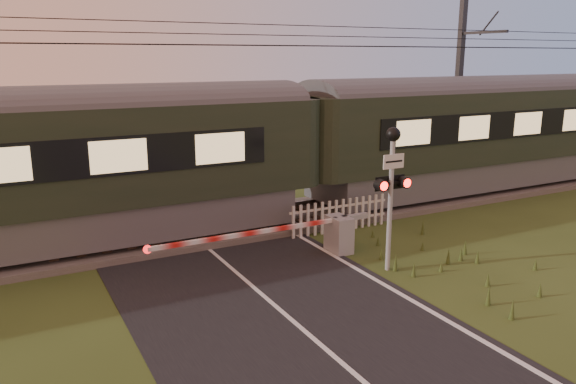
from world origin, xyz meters
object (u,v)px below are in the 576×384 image
crossing_signal (392,173)px  picket_fence (339,215)px  catenary_mast (459,86)px  boom_gate (330,234)px  train (300,147)px

crossing_signal → picket_fence: bearing=78.5°
catenary_mast → crossing_signal: bearing=-141.5°
catenary_mast → picket_fence: bearing=-154.3°
crossing_signal → boom_gate: bearing=110.8°
train → catenary_mast: catenary_mast is taller
train → catenary_mast: (8.89, 2.23, 1.60)m
catenary_mast → boom_gate: bearing=-150.2°
train → picket_fence: 2.66m
train → boom_gate: 3.99m
boom_gate → train: bearing=73.9°
boom_gate → picket_fence: bearing=49.7°
train → boom_gate: bearing=-106.1°
train → boom_gate: (-0.99, -3.43, -1.79)m
boom_gate → crossing_signal: 2.62m
crossing_signal → picket_fence: crossing_signal is taller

